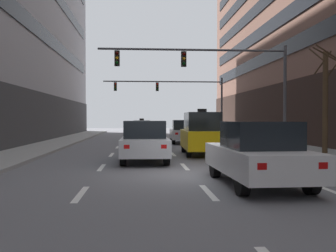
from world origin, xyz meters
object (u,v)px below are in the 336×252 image
(taxi_driving_3, at_px, (202,134))
(traffic_signal_1, at_px, (178,92))
(traffic_signal_0, at_px, (217,71))
(car_driving_4, at_px, (184,132))
(taxi_driving_0, at_px, (142,129))
(street_tree_0, at_px, (326,97))
(car_driving_2, at_px, (258,154))
(car_driving_1, at_px, (144,142))

(taxi_driving_3, xyz_separation_m, traffic_signal_1, (0.69, 19.33, 3.35))
(traffic_signal_0, bearing_deg, taxi_driving_3, -116.99)
(car_driving_4, distance_m, traffic_signal_0, 7.65)
(taxi_driving_0, height_order, street_tree_0, street_tree_0)
(taxi_driving_0, bearing_deg, traffic_signal_0, -76.02)
(taxi_driving_3, bearing_deg, taxi_driving_0, 98.65)
(street_tree_0, bearing_deg, traffic_signal_1, 104.25)
(traffic_signal_1, bearing_deg, traffic_signal_0, -88.14)
(car_driving_2, distance_m, taxi_driving_3, 8.74)
(car_driving_4, height_order, street_tree_0, street_tree_0)
(traffic_signal_0, bearing_deg, traffic_signal_1, 91.86)
(car_driving_2, distance_m, car_driving_4, 17.81)
(traffic_signal_0, bearing_deg, taxi_driving_0, 103.98)
(taxi_driving_3, bearing_deg, car_driving_4, 89.16)
(taxi_driving_3, relative_size, traffic_signal_0, 0.41)
(taxi_driving_0, relative_size, taxi_driving_3, 0.99)
(taxi_driving_0, distance_m, street_tree_0, 21.93)
(taxi_driving_0, bearing_deg, street_tree_0, -66.41)
(car_driving_2, distance_m, traffic_signal_1, 28.30)
(traffic_signal_0, height_order, street_tree_0, traffic_signal_0)
(car_driving_2, xyz_separation_m, street_tree_0, (5.75, 7.77, 1.97))
(traffic_signal_0, xyz_separation_m, traffic_signal_1, (-0.55, 16.90, -0.06))
(car_driving_1, bearing_deg, street_tree_0, 12.12)
(car_driving_2, relative_size, car_driving_4, 1.02)
(taxi_driving_0, xyz_separation_m, taxi_driving_3, (2.90, -19.04, 0.25))
(car_driving_4, height_order, traffic_signal_0, traffic_signal_0)
(traffic_signal_1, bearing_deg, car_driving_1, -99.14)
(car_driving_2, relative_size, traffic_signal_0, 0.44)
(taxi_driving_3, relative_size, street_tree_0, 0.86)
(street_tree_0, bearing_deg, car_driving_4, 119.61)
(taxi_driving_0, bearing_deg, car_driving_4, -73.09)
(car_driving_2, height_order, traffic_signal_1, traffic_signal_1)
(taxi_driving_3, xyz_separation_m, car_driving_4, (0.13, 9.07, -0.22))
(car_driving_2, height_order, taxi_driving_3, taxi_driving_3)
(traffic_signal_0, distance_m, traffic_signal_1, 16.91)
(taxi_driving_0, relative_size, street_tree_0, 0.85)
(street_tree_0, bearing_deg, taxi_driving_3, 170.56)
(car_driving_1, xyz_separation_m, car_driving_4, (3.01, 11.92, -0.01))
(traffic_signal_1, relative_size, street_tree_0, 2.33)
(car_driving_1, relative_size, taxi_driving_3, 1.04)
(taxi_driving_3, height_order, traffic_signal_0, traffic_signal_0)
(car_driving_4, bearing_deg, traffic_signal_0, -80.56)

